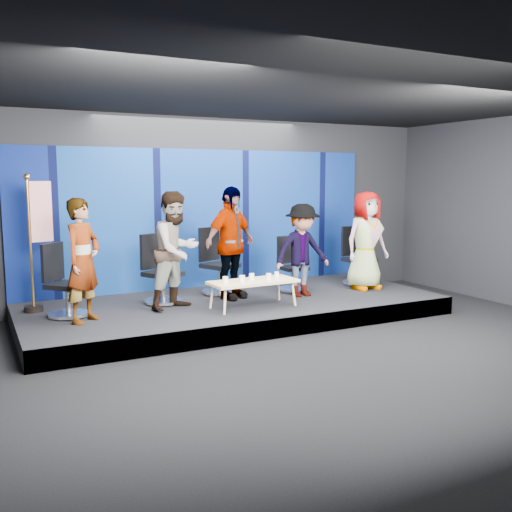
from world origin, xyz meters
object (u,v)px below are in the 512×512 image
(mug_a, at_px, (225,280))
(mug_d, at_px, (269,276))
(flag_stand, at_px, (37,239))
(panelist_e, at_px, (366,241))
(mug_c, at_px, (252,276))
(chair_a, at_px, (65,293))
(chair_d, at_px, (292,273))
(panelist_c, at_px, (230,243))
(panelist_b, at_px, (176,250))
(chair_c, at_px, (218,272))
(mug_e, at_px, (277,274))
(panelist_a, at_px, (83,261))
(coffee_table, at_px, (253,283))
(chair_b, at_px, (161,280))
(mug_b, at_px, (242,279))
(chair_e, at_px, (357,265))
(panelist_d, at_px, (302,250))

(mug_a, height_order, mug_d, same)
(mug_d, bearing_deg, flag_stand, 158.45)
(panelist_e, bearing_deg, mug_a, -174.72)
(mug_c, bearing_deg, mug_d, -25.31)
(chair_a, xyz_separation_m, chair_d, (4.05, 0.18, -0.03))
(mug_a, bearing_deg, mug_d, -2.47)
(mug_c, relative_size, mug_d, 1.01)
(panelist_c, bearing_deg, panelist_b, 171.83)
(chair_c, distance_m, mug_e, 1.31)
(panelist_e, xyz_separation_m, mug_d, (-2.31, -0.46, -0.43))
(panelist_a, bearing_deg, chair_d, -33.87)
(coffee_table, bearing_deg, chair_b, 141.46)
(panelist_a, bearing_deg, mug_a, -50.48)
(coffee_table, xyz_separation_m, mug_b, (-0.23, -0.06, 0.09))
(panelist_c, relative_size, mug_a, 19.40)
(chair_b, relative_size, panelist_e, 0.63)
(panelist_c, height_order, mug_c, panelist_c)
(chair_d, xyz_separation_m, mug_a, (-1.74, -0.91, 0.16))
(chair_c, height_order, chair_e, chair_c)
(chair_d, bearing_deg, mug_e, -134.56)
(panelist_a, xyz_separation_m, mug_c, (2.61, -0.18, -0.41))
(panelist_a, distance_m, flag_stand, 1.16)
(mug_b, bearing_deg, panelist_e, 9.84)
(chair_a, bearing_deg, panelist_d, -47.86)
(panelist_b, bearing_deg, mug_d, -46.10)
(panelist_d, bearing_deg, chair_a, 174.46)
(panelist_c, relative_size, panelist_e, 1.06)
(chair_b, distance_m, mug_c, 1.54)
(chair_a, distance_m, chair_c, 2.79)
(panelist_e, bearing_deg, mug_c, -175.04)
(chair_d, height_order, flag_stand, flag_stand)
(mug_c, bearing_deg, chair_e, 16.81)
(coffee_table, distance_m, flag_stand, 3.42)
(chair_d, bearing_deg, chair_c, 162.69)
(chair_a, height_order, mug_b, chair_a)
(chair_b, xyz_separation_m, panelist_b, (0.11, -0.50, 0.55))
(chair_b, xyz_separation_m, coffee_table, (1.23, -0.98, 0.02))
(chair_b, height_order, panelist_c, panelist_c)
(chair_b, height_order, chair_e, chair_b)
(mug_a, bearing_deg, panelist_b, 142.04)
(panelist_b, distance_m, mug_c, 1.28)
(chair_a, xyz_separation_m, flag_stand, (-0.29, 0.57, 0.77))
(panelist_b, height_order, flag_stand, flag_stand)
(panelist_e, distance_m, mug_c, 2.61)
(chair_b, xyz_separation_m, mug_c, (1.24, -0.90, 0.11))
(panelist_b, bearing_deg, panelist_c, -10.09)
(chair_a, bearing_deg, mug_a, -60.71)
(chair_b, bearing_deg, flag_stand, 145.32)
(chair_a, relative_size, mug_d, 11.11)
(mug_b, relative_size, mug_e, 1.17)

